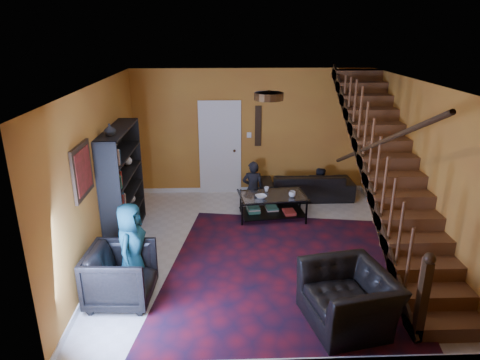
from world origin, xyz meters
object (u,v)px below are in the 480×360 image
object	(u,v)px
armchair_right	(348,298)
bookshelf	(123,186)
sofa	(306,185)
armchair_left	(121,275)
coffee_table	(272,205)

from	to	relation	value
armchair_right	bookshelf	bearing A→B (deg)	-140.22
bookshelf	sofa	xyz separation A→B (m)	(3.62, 1.70, -0.67)
armchair_left	sofa	bearing A→B (deg)	-38.03
armchair_right	coffee_table	xyz separation A→B (m)	(-0.61, 3.25, -0.08)
bookshelf	sofa	size ratio (longest dim) A/B	0.99
bookshelf	armchair_left	size ratio (longest dim) A/B	2.27
armchair_left	armchair_right	world-z (taller)	armchair_left
coffee_table	armchair_right	bearing A→B (deg)	-79.37
armchair_right	coffee_table	distance (m)	3.31
sofa	armchair_left	size ratio (longest dim) A/B	2.29
bookshelf	armchair_right	bearing A→B (deg)	-37.92
armchair_left	coffee_table	bearing A→B (deg)	-38.65
armchair_left	bookshelf	bearing A→B (deg)	13.26
sofa	coffee_table	bearing A→B (deg)	50.09
bookshelf	sofa	world-z (taller)	bookshelf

